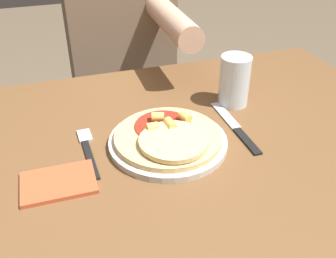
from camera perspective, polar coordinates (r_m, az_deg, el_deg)
dining_table at (r=0.88m, az=-2.24°, el=-9.85°), size 1.24×0.82×0.78m
plate at (r=0.83m, az=0.00°, el=-1.91°), size 0.25×0.25×0.01m
pizza at (r=0.81m, az=0.12°, el=-1.08°), size 0.22×0.22×0.04m
fork at (r=0.83m, az=-11.55°, el=-2.88°), size 0.03×0.18×0.00m
knife at (r=0.89m, az=9.78°, el=0.24°), size 0.02×0.22×0.00m
drinking_glass at (r=0.96m, az=9.62°, el=6.92°), size 0.07×0.07×0.12m
napkin at (r=0.76m, az=-15.62°, el=-7.50°), size 0.14×0.09×0.01m
person_diner at (r=1.37m, az=-6.69°, el=10.01°), size 0.33×0.52×1.23m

